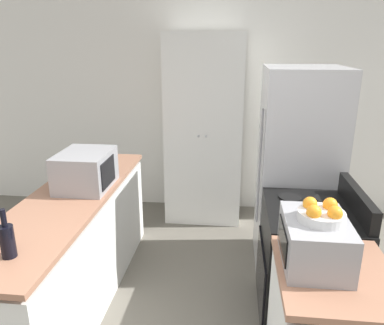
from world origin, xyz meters
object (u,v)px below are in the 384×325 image
at_px(microwave, 86,170).
at_px(stove, 307,265).
at_px(fruit_bowl, 322,213).
at_px(refrigerator, 297,172).
at_px(toaster_oven, 315,241).
at_px(pantry_cabinet, 204,130).
at_px(wine_bottle, 7,240).

bearing_deg(microwave, stove, -7.70).
distance_m(microwave, fruit_bowl, 1.87).
xyz_separation_m(refrigerator, toaster_oven, (-0.14, -1.48, 0.12)).
xyz_separation_m(microwave, fruit_bowl, (1.62, -0.92, 0.15)).
xyz_separation_m(pantry_cabinet, wine_bottle, (-0.86, -2.52, -0.05)).
height_order(refrigerator, fruit_bowl, refrigerator).
distance_m(stove, refrigerator, 0.92).
bearing_deg(microwave, pantry_cabinet, 60.69).
height_order(toaster_oven, fruit_bowl, fruit_bowl).
distance_m(stove, microwave, 1.85).
distance_m(wine_bottle, toaster_oven, 1.64).
xyz_separation_m(pantry_cabinet, fruit_bowl, (0.79, -2.40, 0.14)).
bearing_deg(toaster_oven, stove, 79.15).
bearing_deg(microwave, toaster_oven, -29.68).
relative_size(pantry_cabinet, stove, 1.98).
relative_size(microwave, fruit_bowl, 2.04).
xyz_separation_m(wine_bottle, fruit_bowl, (1.65, 0.12, 0.19)).
height_order(refrigerator, microwave, refrigerator).
bearing_deg(refrigerator, wine_bottle, -137.97).
relative_size(microwave, wine_bottle, 1.72).
height_order(wine_bottle, toaster_oven, wine_bottle).
relative_size(stove, microwave, 2.22).
height_order(refrigerator, toaster_oven, refrigerator).
bearing_deg(wine_bottle, pantry_cabinet, 71.08).
distance_m(pantry_cabinet, toaster_oven, 2.52).
bearing_deg(microwave, refrigerator, 17.89).
bearing_deg(fruit_bowl, refrigerator, 85.14).
bearing_deg(pantry_cabinet, refrigerator, -44.99).
bearing_deg(stove, pantry_cabinet, 117.78).
bearing_deg(refrigerator, microwave, -162.11).
bearing_deg(stove, wine_bottle, -155.47).
distance_m(wine_bottle, fruit_bowl, 1.67).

